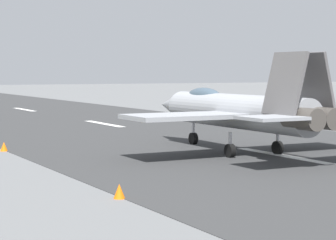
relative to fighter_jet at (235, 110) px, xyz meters
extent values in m
plane|color=slate|center=(-1.76, -1.41, -2.46)|extent=(400.00, 400.00, 0.00)
cube|color=#323233|center=(-1.76, -1.41, -2.45)|extent=(240.00, 26.00, 0.02)
cube|color=white|center=(-2.60, -1.41, -2.44)|extent=(8.00, 0.70, 0.00)
cube|color=white|center=(23.10, -1.41, -2.44)|extent=(8.00, 0.70, 0.00)
cube|color=white|center=(48.35, -1.41, -2.44)|extent=(8.00, 0.70, 0.00)
cylinder|color=#93969B|center=(-0.10, 0.00, -0.07)|extent=(12.86, 2.00, 1.98)
cone|color=#93969B|center=(7.81, -0.01, -0.07)|extent=(2.97, 1.69, 1.68)
ellipsoid|color=#3F5160|center=(3.53, 0.00, 0.68)|extent=(3.60, 1.10, 1.10)
cylinder|color=#47423D|center=(-6.69, 0.56, -0.07)|extent=(2.20, 1.10, 1.10)
cylinder|color=#47423D|center=(-6.69, -0.54, -0.07)|extent=(2.20, 1.10, 1.10)
cube|color=#93969B|center=(-1.10, 4.07, -0.17)|extent=(3.41, 6.16, 0.24)
cube|color=#93969B|center=(-1.10, -4.07, -0.17)|extent=(3.41, 6.16, 0.24)
cube|color=#93969B|center=(-6.69, 2.41, 0.03)|extent=(2.40, 2.80, 0.16)
cube|color=#575456|center=(-5.70, 0.91, 1.63)|extent=(2.60, 0.95, 3.14)
cube|color=#575456|center=(-5.71, -0.89, 1.63)|extent=(2.60, 0.95, 3.14)
cylinder|color=silver|center=(4.84, -0.01, -1.76)|extent=(0.18, 0.18, 1.40)
cylinder|color=black|center=(4.84, -0.01, -2.08)|extent=(0.76, 0.30, 0.76)
cylinder|color=silver|center=(-1.90, 1.60, -1.76)|extent=(0.18, 0.18, 1.40)
cylinder|color=black|center=(-1.90, 1.60, -2.08)|extent=(0.76, 0.30, 0.76)
cylinder|color=silver|center=(-1.90, -1.60, -1.76)|extent=(0.18, 0.18, 1.40)
cylinder|color=black|center=(-1.90, -1.60, -2.08)|extent=(0.76, 0.30, 0.76)
cube|color=#1E2338|center=(10.73, -9.37, -2.01)|extent=(0.24, 0.36, 0.89)
cube|color=yellow|center=(10.73, -9.37, -1.36)|extent=(0.50, 0.39, 0.60)
sphere|color=tan|center=(10.73, -9.37, -0.89)|extent=(0.22, 0.22, 0.22)
cylinder|color=yellow|center=(10.44, -9.45, -1.39)|extent=(0.10, 0.10, 0.57)
cylinder|color=yellow|center=(11.02, -9.28, -1.39)|extent=(0.10, 0.10, 0.57)
cone|color=orange|center=(-9.87, 11.70, -2.18)|extent=(0.44, 0.44, 0.55)
cone|color=orange|center=(6.86, 11.70, -2.18)|extent=(0.44, 0.44, 0.55)
camera|label=1|loc=(-32.42, 21.66, 2.24)|focal=72.05mm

